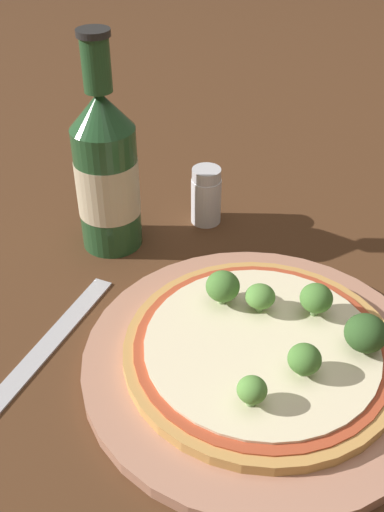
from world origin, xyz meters
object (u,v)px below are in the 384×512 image
pizza (261,349)px  fork (45,347)px  beer_bottle (107,172)px  pepper_shaker (206,196)px

pizza → fork: bearing=174.9°
fork → beer_bottle: bearing=9.2°
fork → pizza: bearing=-72.0°
pizza → pepper_shaker: (-0.04, 0.22, 0.01)m
beer_bottle → fork: size_ratio=1.18×
beer_bottle → pepper_shaker: (0.10, 0.04, -0.05)m
pizza → pepper_shaker: size_ratio=3.46×
pizza → fork: size_ratio=1.20×
pizza → fork: (-0.19, 0.02, -0.02)m
pepper_shaker → pizza: bearing=-78.7°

